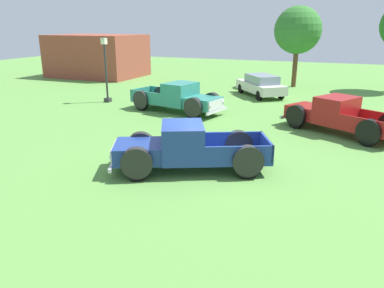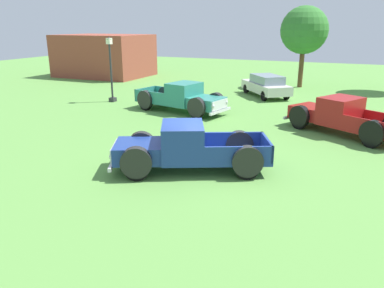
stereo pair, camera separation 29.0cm
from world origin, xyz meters
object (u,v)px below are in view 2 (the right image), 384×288
Objects in this scene: oak_tree_east at (304,30)px; pickup_truck_foreground at (181,148)px; pickup_truck_behind_left at (185,98)px; pickup_truck_behind_right at (338,116)px; lamp_post_near at (111,68)px; sedan_distant_b at (266,85)px.

pickup_truck_foreground is at bearing -92.66° from oak_tree_east.
pickup_truck_behind_right is at bearing -7.07° from pickup_truck_behind_left.
oak_tree_east reaches higher than pickup_truck_behind_left.
pickup_truck_behind_right is at bearing 57.53° from pickup_truck_foreground.
lamp_post_near is at bearing 135.16° from pickup_truck_foreground.
oak_tree_east is (-3.55, 12.61, 3.46)m from pickup_truck_behind_right.
lamp_post_near is at bearing 170.18° from pickup_truck_behind_left.
lamp_post_near is (-13.45, 1.94, 1.30)m from pickup_truck_behind_right.
sedan_distant_b is 0.74× the size of oak_tree_east.
oak_tree_east is at bearing 69.15° from pickup_truck_behind_left.
pickup_truck_behind_right reaches higher than sedan_distant_b.
lamp_post_near reaches higher than pickup_truck_behind_left.
pickup_truck_behind_right is 13.65m from lamp_post_near.
sedan_distant_b is (-0.58, 14.62, 0.00)m from pickup_truck_foreground.
sedan_distant_b is at bearing 66.13° from pickup_truck_behind_left.
oak_tree_east is (4.43, 11.62, 3.45)m from pickup_truck_behind_left.
sedan_distant_b is 6.26m from oak_tree_east.
pickup_truck_behind_left is 7.25m from sedan_distant_b.
pickup_truck_behind_left reaches higher than pickup_truck_behind_right.
pickup_truck_foreground is 0.99× the size of pickup_truck_behind_right.
sedan_distant_b is at bearing 92.28° from pickup_truck_foreground.
pickup_truck_foreground is 1.22× the size of sedan_distant_b.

